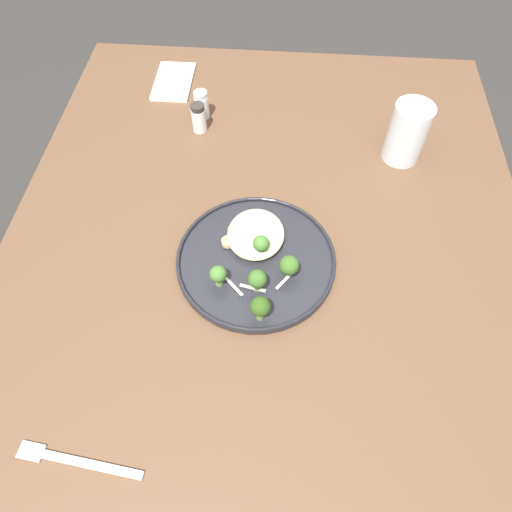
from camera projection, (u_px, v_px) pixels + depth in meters
The scene contains 22 objects.
ground at pixel (260, 400), 1.44m from camera, with size 6.00×6.00×0.00m, color #2D2B28.
wooden_dining_table at pixel (263, 298), 0.89m from camera, with size 1.40×1.00×0.74m.
dinner_plate at pixel (256, 260), 0.84m from camera, with size 0.29×0.29×0.02m.
noodle_bed at pixel (256, 234), 0.85m from camera, with size 0.12×0.11×0.03m.
seared_scallop_on_noodles at pixel (228, 242), 0.84m from camera, with size 0.02×0.02×0.01m.
seared_scallop_right_edge at pixel (254, 231), 0.86m from camera, with size 0.03×0.03×0.02m.
seared_scallop_tiny_bay at pixel (235, 231), 0.86m from camera, with size 0.03×0.03×0.02m.
seared_scallop_large_seared at pixel (241, 241), 0.84m from camera, with size 0.02×0.02×0.01m.
seared_scallop_center_golden at pixel (271, 230), 0.86m from camera, with size 0.02×0.02×0.01m.
broccoli_floret_rear_charred at pixel (261, 245), 0.81m from camera, with size 0.03×0.03×0.05m.
broccoli_floret_center_pile at pixel (257, 280), 0.77m from camera, with size 0.03×0.03×0.05m.
broccoli_floret_front_edge at pixel (260, 307), 0.74m from camera, with size 0.03×0.03×0.06m.
broccoli_floret_small_sprig at pixel (218, 275), 0.78m from camera, with size 0.03×0.03×0.05m.
broccoli_floret_beside_noodles at pixel (289, 264), 0.79m from camera, with size 0.03×0.03×0.05m.
onion_sliver_long_sliver at pixel (253, 288), 0.80m from camera, with size 0.05×0.01×0.00m, color silver.
onion_sliver_short_strip at pixel (234, 287), 0.80m from camera, with size 0.05×0.01×0.00m, color silver.
onion_sliver_pale_crescent at pixel (283, 282), 0.80m from camera, with size 0.04×0.01×0.00m, color silver.
water_glass at pixel (406, 136), 0.95m from camera, with size 0.08×0.08×0.13m.
dinner_fork at pixel (75, 461), 0.65m from camera, with size 0.04×0.19×0.00m.
folded_napkin at pixel (174, 81), 1.14m from camera, with size 0.15×0.09×0.01m, color white.
salt_shaker at pixel (202, 105), 1.04m from camera, with size 0.03×0.03×0.07m.
pepper_shaker at pixel (199, 118), 1.02m from camera, with size 0.03×0.03×0.07m.
Camera 1 is at (0.43, 0.02, 1.45)m, focal length 32.29 mm.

